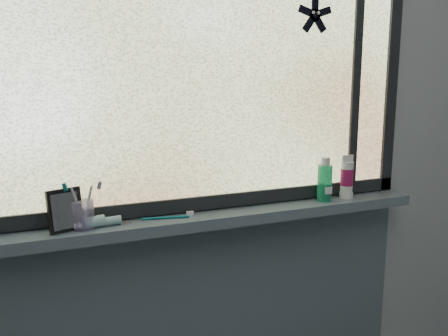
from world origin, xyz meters
TOP-DOWN VIEW (x-y plane):
  - wall_back at (0.00, 1.30)m, footprint 3.00×0.01m
  - windowsill at (0.00, 1.23)m, footprint 1.62×0.14m
  - window_pane at (0.00, 1.28)m, footprint 1.50×0.01m
  - frame_bottom at (0.00, 1.28)m, footprint 1.60×0.03m
  - frame_right at (0.78, 1.28)m, footprint 0.05×0.03m
  - frame_mullion at (0.60, 1.28)m, footprint 0.03×0.03m
  - starfish_sticker at (0.40, 1.27)m, footprint 0.15×0.02m
  - vanity_mirror at (-0.52, 1.22)m, footprint 0.12×0.09m
  - toothpaste_tube at (-0.41, 1.22)m, footprint 0.22×0.08m
  - toothbrush_cup at (-0.47, 1.23)m, footprint 0.09×0.09m
  - toothbrush_lying at (-0.20, 1.23)m, footprint 0.20×0.06m
  - mouthwash_bottle at (0.44, 1.23)m, footprint 0.07×0.07m
  - cream_tube at (0.55, 1.23)m, footprint 0.06×0.06m

SIDE VIEW (x-z plane):
  - windowsill at x=0.00m, z-range 0.98..1.02m
  - toothbrush_lying at x=-0.20m, z-range 1.02..1.03m
  - toothpaste_tube at x=-0.41m, z-range 1.02..1.06m
  - frame_bottom at x=0.00m, z-range 1.02..1.07m
  - toothbrush_cup at x=-0.47m, z-range 1.02..1.11m
  - vanity_mirror at x=-0.52m, z-range 1.02..1.16m
  - mouthwash_bottle at x=0.44m, z-range 1.03..1.18m
  - cream_tube at x=0.55m, z-range 1.05..1.17m
  - wall_back at x=0.00m, z-range 0.00..2.50m
  - frame_right at x=0.78m, z-range 0.98..2.08m
  - window_pane at x=0.00m, z-range 1.03..2.03m
  - frame_mullion at x=0.60m, z-range 1.03..2.03m
  - starfish_sticker at x=0.40m, z-range 1.65..1.79m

